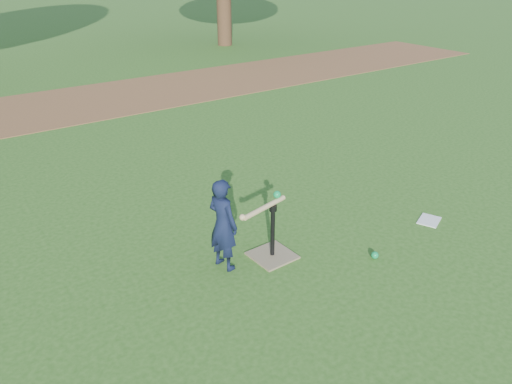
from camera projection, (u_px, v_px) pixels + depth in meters
ground at (314, 258)px, 5.33m from camera, size 80.00×80.00×0.00m
dirt_strip at (83, 102)px, 10.82m from camera, size 24.00×3.00×0.01m
child at (223, 225)px, 4.98m from camera, size 0.31×0.40×0.99m
wiffle_ball_ground at (375, 255)px, 5.30m from camera, size 0.08×0.08×0.08m
clipboard at (429, 220)px, 6.06m from camera, size 0.37×0.33×0.01m
batting_tee at (272, 247)px, 5.31m from camera, size 0.44×0.44×0.61m
swing_action at (265, 206)px, 5.01m from camera, size 0.63×0.20×0.13m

